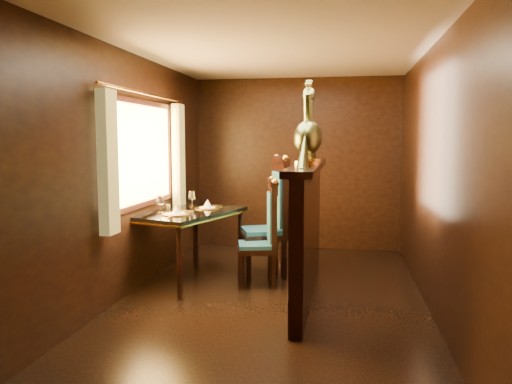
# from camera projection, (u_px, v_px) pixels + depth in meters

# --- Properties ---
(ground) EXTENTS (5.00, 5.00, 0.00)m
(ground) POSITION_uv_depth(u_px,v_px,m) (273.00, 299.00, 5.03)
(ground) COLOR black
(ground) RESTS_ON ground
(room_shell) EXTENTS (3.04, 5.04, 2.52)m
(room_shell) POSITION_uv_depth(u_px,v_px,m) (265.00, 142.00, 4.89)
(room_shell) COLOR black
(room_shell) RESTS_ON ground
(partition) EXTENTS (0.26, 2.70, 1.36)m
(partition) POSITION_uv_depth(u_px,v_px,m) (307.00, 226.00, 5.19)
(partition) COLOR black
(partition) RESTS_ON ground
(dining_table) EXTENTS (1.21, 1.54, 1.00)m
(dining_table) POSITION_uv_depth(u_px,v_px,m) (188.00, 217.00, 5.66)
(dining_table) COLOR black
(dining_table) RESTS_ON ground
(chair_left) EXTENTS (0.52, 0.54, 1.20)m
(chair_left) POSITION_uv_depth(u_px,v_px,m) (266.00, 229.00, 5.48)
(chair_left) COLOR black
(chair_left) RESTS_ON ground
(chair_right) EXTENTS (0.67, 0.69, 1.43)m
(chair_right) POSITION_uv_depth(u_px,v_px,m) (273.00, 213.00, 5.87)
(chair_right) COLOR black
(chair_right) RESTS_ON ground
(peacock_left) EXTENTS (0.25, 0.68, 0.81)m
(peacock_left) POSITION_uv_depth(u_px,v_px,m) (307.00, 123.00, 4.78)
(peacock_left) COLOR #1B533E
(peacock_left) RESTS_ON partition
(peacock_right) EXTENTS (0.27, 0.71, 0.84)m
(peacock_right) POSITION_uv_depth(u_px,v_px,m) (310.00, 123.00, 5.23)
(peacock_right) COLOR #1B533E
(peacock_right) RESTS_ON partition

